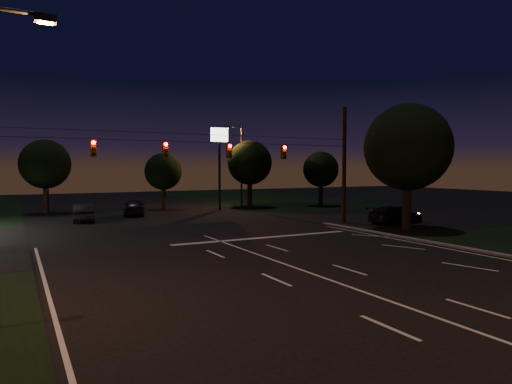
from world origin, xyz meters
TOP-DOWN VIEW (x-y plane):
  - ground at (0.00, 0.00)m, footprint 140.00×140.00m
  - cross_street_right at (20.00, 16.00)m, footprint 20.00×16.00m
  - center_line at (0.00, -6.00)m, footprint 0.14×40.00m
  - stop_bar at (3.00, 11.50)m, footprint 12.00×0.50m
  - utility_pole_right at (12.00, 15.00)m, footprint 0.30×0.30m
  - signal_span at (-0.00, 14.96)m, footprint 24.00×0.40m
  - pole_sign_right at (8.00, 30.00)m, footprint 1.80×0.30m
  - street_light_right_far at (11.24, 32.00)m, footprint 2.20×0.35m
  - tree_right_near at (13.53, 10.17)m, footprint 6.00×6.00m
  - tree_far_b at (-7.98, 34.13)m, footprint 4.60×4.60m
  - tree_far_c at (3.02, 33.10)m, footprint 3.80×3.80m
  - tree_far_d at (12.02, 31.13)m, footprint 4.80×4.80m
  - tree_far_e at (20.02, 29.11)m, footprint 4.00×4.00m
  - car_oncoming_a at (-1.00, 28.72)m, footprint 2.83×4.70m
  - car_oncoming_b at (-5.73, 25.93)m, footprint 2.05×4.60m
  - car_cross at (15.27, 12.79)m, footprint 5.08×2.55m

SIDE VIEW (x-z plane):
  - ground at x=0.00m, z-range 0.00..0.00m
  - cross_street_right at x=20.00m, z-range -0.01..0.01m
  - utility_pole_right at x=12.00m, z-range -4.50..4.50m
  - center_line at x=0.00m, z-range 0.00..0.01m
  - stop_bar at x=3.00m, z-range 0.00..0.01m
  - car_cross at x=15.27m, z-range 0.00..1.42m
  - car_oncoming_b at x=-5.73m, z-range 0.00..1.47m
  - car_oncoming_a at x=-1.00m, z-range 0.00..1.50m
  - tree_far_c at x=3.02m, z-range 0.97..6.83m
  - tree_far_e at x=20.02m, z-range 1.03..7.20m
  - tree_far_b at x=-7.98m, z-range 1.12..8.10m
  - tree_far_d at x=12.02m, z-range 1.18..8.47m
  - street_light_right_far at x=11.24m, z-range 0.74..9.74m
  - signal_span at x=0.00m, z-range 4.72..6.28m
  - tree_right_near at x=13.53m, z-range 1.30..10.06m
  - pole_sign_right at x=8.00m, z-range 2.04..10.44m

